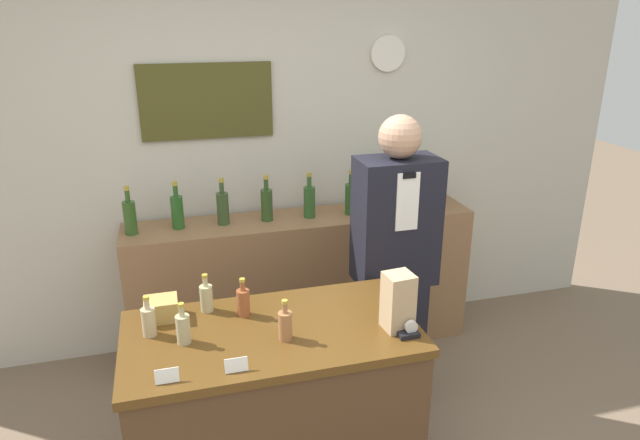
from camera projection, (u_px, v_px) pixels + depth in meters
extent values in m
cube|color=beige|center=(265.00, 151.00, 3.79)|extent=(5.20, 0.06, 2.70)
cube|color=#46431A|center=(207.00, 101.00, 3.54)|extent=(0.82, 0.02, 0.46)
cylinder|color=white|center=(388.00, 53.00, 3.74)|extent=(0.23, 0.03, 0.23)
cube|color=#8E6642|center=(303.00, 283.00, 3.90)|extent=(2.29, 0.41, 0.95)
cube|color=#4C331E|center=(274.00, 418.00, 2.66)|extent=(1.25, 0.66, 0.87)
cube|color=#533514|center=(271.00, 333.00, 2.51)|extent=(1.28, 0.69, 0.04)
cube|color=black|center=(390.00, 341.00, 3.34)|extent=(0.33, 0.26, 0.80)
cube|color=black|center=(396.00, 221.00, 3.08)|extent=(0.44, 0.26, 0.70)
cube|color=white|center=(408.00, 202.00, 2.91)|extent=(0.12, 0.01, 0.31)
cube|color=black|center=(409.00, 176.00, 2.86)|extent=(0.07, 0.01, 0.03)
sphere|color=tan|center=(400.00, 137.00, 2.92)|extent=(0.23, 0.23, 0.23)
cylinder|color=#B27047|center=(419.00, 199.00, 3.91)|extent=(0.21, 0.21, 0.11)
sphere|color=#2D6B2D|center=(420.00, 174.00, 3.85)|extent=(0.30, 0.30, 0.30)
cube|color=tan|center=(398.00, 302.00, 2.47)|extent=(0.13, 0.13, 0.26)
cube|color=black|center=(408.00, 334.00, 2.44)|extent=(0.09, 0.06, 0.02)
cylinder|color=silver|center=(411.00, 327.00, 2.44)|extent=(0.06, 0.02, 0.06)
cube|color=white|center=(167.00, 376.00, 2.14)|extent=(0.09, 0.02, 0.06)
cube|color=white|center=(236.00, 365.00, 2.20)|extent=(0.09, 0.02, 0.06)
cube|color=tan|center=(161.00, 309.00, 2.57)|extent=(0.15, 0.13, 0.10)
cylinder|color=tan|center=(149.00, 322.00, 2.44)|extent=(0.06, 0.06, 0.13)
cylinder|color=tan|center=(147.00, 304.00, 2.41)|extent=(0.02, 0.02, 0.04)
cylinder|color=#B29933|center=(146.00, 298.00, 2.40)|extent=(0.03, 0.03, 0.01)
cylinder|color=tan|center=(183.00, 329.00, 2.38)|extent=(0.06, 0.06, 0.13)
cylinder|color=tan|center=(182.00, 311.00, 2.35)|extent=(0.02, 0.02, 0.04)
cylinder|color=#B29933|center=(181.00, 305.00, 2.34)|extent=(0.03, 0.03, 0.01)
cylinder|color=tan|center=(206.00, 298.00, 2.64)|extent=(0.06, 0.06, 0.13)
cylinder|color=tan|center=(205.00, 282.00, 2.61)|extent=(0.02, 0.02, 0.04)
cylinder|color=#B29933|center=(205.00, 276.00, 2.60)|extent=(0.03, 0.03, 0.01)
cylinder|color=brown|center=(243.00, 303.00, 2.60)|extent=(0.06, 0.06, 0.13)
cylinder|color=brown|center=(242.00, 286.00, 2.57)|extent=(0.02, 0.02, 0.04)
cylinder|color=#B29933|center=(242.00, 280.00, 2.56)|extent=(0.03, 0.03, 0.01)
cylinder|color=#A26A40|center=(285.00, 326.00, 2.41)|extent=(0.06, 0.06, 0.13)
cylinder|color=#A26A40|center=(285.00, 308.00, 2.38)|extent=(0.02, 0.02, 0.04)
cylinder|color=#B29933|center=(285.00, 302.00, 2.37)|extent=(0.03, 0.03, 0.01)
cylinder|color=#305421|center=(130.00, 218.00, 3.42)|extent=(0.08, 0.08, 0.20)
cylinder|color=#305421|center=(127.00, 196.00, 3.37)|extent=(0.03, 0.03, 0.07)
cylinder|color=#B29933|center=(126.00, 188.00, 3.36)|extent=(0.03, 0.03, 0.02)
cylinder|color=#275921|center=(177.00, 213.00, 3.51)|extent=(0.08, 0.08, 0.20)
cylinder|color=#275921|center=(175.00, 191.00, 3.46)|extent=(0.03, 0.03, 0.07)
cylinder|color=#B29933|center=(175.00, 184.00, 3.45)|extent=(0.03, 0.03, 0.02)
cylinder|color=#344B27|center=(223.00, 209.00, 3.58)|extent=(0.08, 0.08, 0.20)
cylinder|color=#344B27|center=(222.00, 188.00, 3.53)|extent=(0.03, 0.03, 0.07)
cylinder|color=#B29933|center=(221.00, 180.00, 3.52)|extent=(0.03, 0.03, 0.02)
cylinder|color=#304D22|center=(267.00, 205.00, 3.64)|extent=(0.08, 0.08, 0.20)
cylinder|color=#304D22|center=(266.00, 184.00, 3.60)|extent=(0.03, 0.03, 0.07)
cylinder|color=#B29933|center=(266.00, 177.00, 3.58)|extent=(0.03, 0.03, 0.02)
cylinder|color=#2D5827|center=(309.00, 202.00, 3.70)|extent=(0.08, 0.08, 0.20)
cylinder|color=#2D5827|center=(309.00, 182.00, 3.65)|extent=(0.03, 0.03, 0.07)
cylinder|color=#B29933|center=(309.00, 174.00, 3.64)|extent=(0.03, 0.03, 0.02)
cylinder|color=#26501F|center=(351.00, 199.00, 3.76)|extent=(0.08, 0.08, 0.20)
cylinder|color=#26501F|center=(351.00, 179.00, 3.71)|extent=(0.03, 0.03, 0.07)
cylinder|color=#B29933|center=(351.00, 172.00, 3.70)|extent=(0.03, 0.03, 0.02)
cylinder|color=#2B5328|center=(388.00, 195.00, 3.85)|extent=(0.08, 0.08, 0.20)
cylinder|color=#2B5328|center=(389.00, 175.00, 3.81)|extent=(0.03, 0.03, 0.07)
cylinder|color=#B29933|center=(390.00, 168.00, 3.79)|extent=(0.03, 0.03, 0.02)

